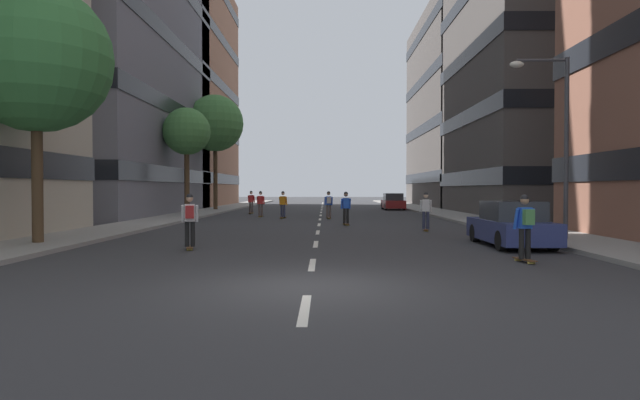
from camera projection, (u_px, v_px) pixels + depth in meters
The scene contains 21 objects.
ground_plane at pixel (321, 215), 39.37m from camera, with size 173.29×173.29×0.00m, color #333335.
sidewalk_left at pixel (207, 212), 43.07m from camera, with size 3.05×79.42×0.14m, color gray.
sidewalk_right at pixel (436, 212), 42.89m from camera, with size 3.05×79.42×0.14m, color gray.
lane_markings at pixel (321, 214), 40.99m from camera, with size 0.16×67.20×0.01m.
building_left_far at pixel (149, 91), 58.20m from camera, with size 16.52×20.23×25.13m.
building_right_mid at pixel (577, 0), 39.39m from camera, with size 16.52×17.12×31.68m.
building_right_far at pixel (497, 110), 57.88m from camera, with size 16.52×21.13×20.87m.
parked_car_near at pixel (393, 202), 48.88m from camera, with size 1.82×4.40×1.52m.
parked_car_mid at pixel (511, 225), 17.82m from camera, with size 1.82×4.40×1.52m.
street_tree_near at pixel (36, 58), 17.66m from camera, with size 4.94×4.94×8.62m.
street_tree_mid at pixel (187, 132), 36.86m from camera, with size 3.28×3.28×7.43m.
street_tree_far at pixel (215, 124), 46.43m from camera, with size 4.94×4.94×10.00m.
streetlamp_right at pixel (556, 127), 19.05m from camera, with size 2.13×0.30×6.50m.
skater_0 at pixel (525, 224), 13.85m from camera, with size 0.56×0.92×1.78m.
skater_1 at pixel (346, 207), 28.08m from camera, with size 0.56×0.92×1.78m.
skater_2 at pixel (329, 203), 34.10m from camera, with size 0.55×0.92×1.78m.
skater_3 at pixel (190, 218), 16.83m from camera, with size 0.57×0.92×1.78m.
skater_4 at pixel (283, 203), 34.64m from camera, with size 0.57×0.92×1.78m.
skater_5 at pixel (251, 201), 41.03m from camera, with size 0.55×0.92×1.78m.
skater_6 at pixel (261, 203), 36.29m from camera, with size 0.54×0.91×1.78m.
skater_7 at pixel (426, 209), 24.25m from camera, with size 0.56×0.92×1.78m.
Camera 1 is at (0.33, -10.45, 1.93)m, focal length 29.82 mm.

